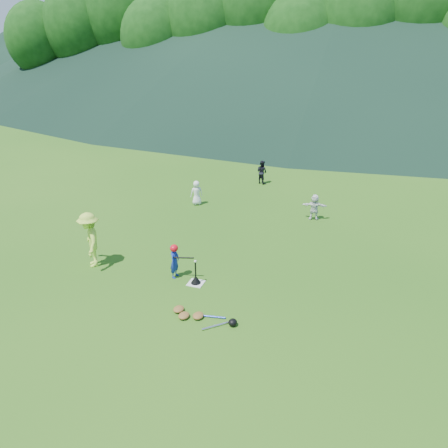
% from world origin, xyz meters
% --- Properties ---
extents(ground, '(120.00, 120.00, 0.00)m').
position_xyz_m(ground, '(0.00, 0.00, 0.00)').
color(ground, '#255914').
rests_on(ground, ground).
extents(home_plate, '(0.45, 0.45, 0.02)m').
position_xyz_m(home_plate, '(0.00, 0.00, 0.01)').
color(home_plate, silver).
rests_on(home_plate, ground).
extents(baseball, '(0.08, 0.08, 0.08)m').
position_xyz_m(baseball, '(0.00, 0.00, 0.74)').
color(baseball, white).
rests_on(baseball, batting_tee).
extents(batter_child, '(0.26, 0.38, 1.05)m').
position_xyz_m(batter_child, '(-0.74, 0.16, 0.52)').
color(batter_child, '#162B9C').
rests_on(batter_child, ground).
extents(adult_coach, '(1.23, 1.31, 1.78)m').
position_xyz_m(adult_coach, '(-3.53, -0.04, 0.89)').
color(adult_coach, '#BFE844').
rests_on(adult_coach, ground).
extents(fielder_a, '(0.62, 0.57, 1.06)m').
position_xyz_m(fielder_a, '(-2.53, 6.13, 0.53)').
color(fielder_a, white).
rests_on(fielder_a, ground).
extents(fielder_b, '(0.70, 0.64, 1.16)m').
position_xyz_m(fielder_b, '(-0.65, 9.97, 0.58)').
color(fielder_b, black).
rests_on(fielder_b, ground).
extents(fielder_d, '(1.01, 0.44, 1.05)m').
position_xyz_m(fielder_d, '(2.51, 6.11, 0.52)').
color(fielder_d, white).
rests_on(fielder_d, ground).
extents(batting_tee, '(0.30, 0.30, 0.68)m').
position_xyz_m(batting_tee, '(0.00, 0.00, 0.13)').
color(batting_tee, black).
rests_on(batting_tee, home_plate).
extents(batter_gear, '(0.73, 0.26, 0.41)m').
position_xyz_m(batter_gear, '(-0.72, 0.16, 0.94)').
color(batter_gear, red).
rests_on(batter_gear, ground).
extents(equipment_pile, '(1.80, 0.76, 0.19)m').
position_xyz_m(equipment_pile, '(0.72, -1.57, 0.07)').
color(equipment_pile, olive).
rests_on(equipment_pile, ground).
extents(outfield_fence, '(70.07, 0.08, 1.33)m').
position_xyz_m(outfield_fence, '(0.00, 28.00, 0.70)').
color(outfield_fence, gray).
rests_on(outfield_fence, ground).
extents(tree_line, '(70.04, 11.40, 14.82)m').
position_xyz_m(tree_line, '(0.20, 33.83, 8.21)').
color(tree_line, '#382314').
rests_on(tree_line, ground).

